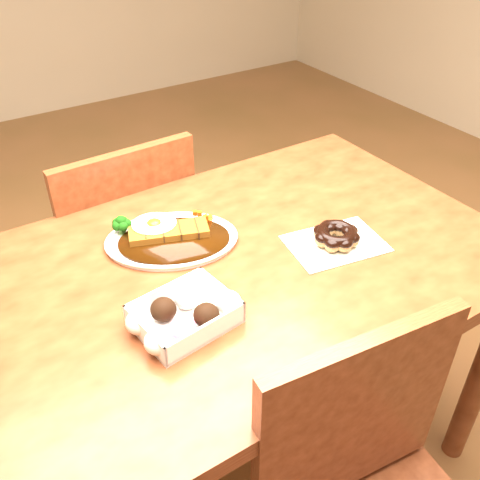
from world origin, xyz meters
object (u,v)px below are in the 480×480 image
pon_de_ring (336,236)px  donut_box (183,315)px  chair_far (121,251)px  katsu_curry_plate (169,236)px  table (246,290)px

pon_de_ring → donut_box: bearing=-173.9°
chair_far → pon_de_ring: bearing=115.8°
chair_far → pon_de_ring: size_ratio=3.58×
katsu_curry_plate → pon_de_ring: katsu_curry_plate is taller
katsu_curry_plate → pon_de_ring: bearing=-33.9°
table → pon_de_ring: pon_de_ring is taller
chair_far → donut_box: size_ratio=3.95×
donut_box → pon_de_ring: bearing=6.1°
table → katsu_curry_plate: bearing=129.0°
donut_box → chair_far: bearing=81.2°
donut_box → pon_de_ring: (0.42, 0.04, -0.00)m
chair_far → donut_box: (-0.10, -0.65, 0.30)m
donut_box → pon_de_ring: 0.42m
katsu_curry_plate → chair_far: bearing=89.7°
chair_far → table: bearing=100.3°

